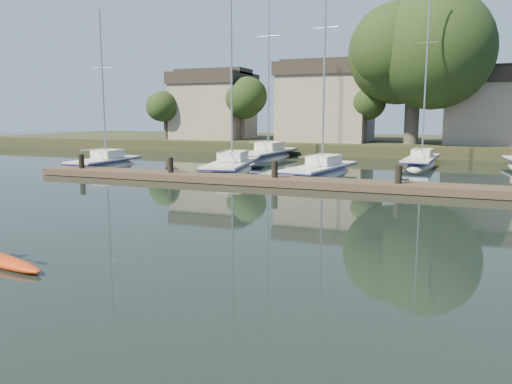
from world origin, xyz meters
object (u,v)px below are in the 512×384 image
(sailboat_6, at_px, (421,167))
(sailboat_2, at_px, (320,179))
(sailboat_5, at_px, (267,162))
(dock, at_px, (334,184))
(sailboat_0, at_px, (105,170))
(sailboat_1, at_px, (231,175))

(sailboat_6, bearing_deg, sailboat_2, -116.56)
(sailboat_5, bearing_deg, sailboat_2, -51.54)
(dock, relative_size, sailboat_5, 2.08)
(sailboat_0, bearing_deg, sailboat_2, 0.71)
(sailboat_0, bearing_deg, dock, -15.57)
(sailboat_6, bearing_deg, sailboat_1, -136.31)
(sailboat_1, height_order, sailboat_2, sailboat_1)
(sailboat_5, relative_size, sailboat_6, 1.14)
(dock, distance_m, sailboat_5, 16.09)
(dock, bearing_deg, sailboat_1, 149.11)
(sailboat_0, height_order, sailboat_2, sailboat_2)
(sailboat_0, xyz_separation_m, sailboat_5, (7.96, 9.93, -0.02))
(sailboat_2, xyz_separation_m, sailboat_6, (5.08, 8.65, 0.01))
(sailboat_0, height_order, sailboat_5, sailboat_5)
(dock, distance_m, sailboat_0, 16.78)
(sailboat_1, bearing_deg, dock, -41.57)
(dock, height_order, sailboat_5, sailboat_5)
(sailboat_0, xyz_separation_m, sailboat_6, (19.64, 9.47, 0.02))
(sailboat_0, distance_m, sailboat_1, 9.02)
(sailboat_1, xyz_separation_m, sailboat_6, (10.64, 8.88, 0.03))
(dock, xyz_separation_m, sailboat_2, (-1.77, 4.61, -0.38))
(sailboat_0, relative_size, sailboat_6, 0.80)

